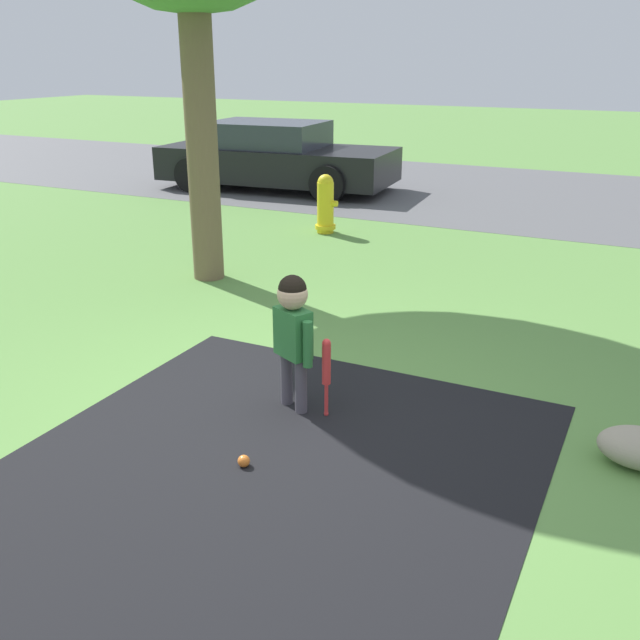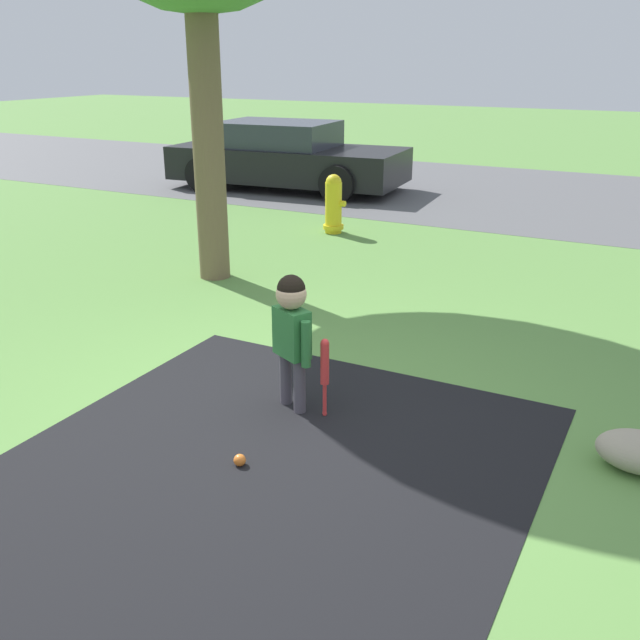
% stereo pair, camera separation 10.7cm
% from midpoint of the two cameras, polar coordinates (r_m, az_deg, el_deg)
% --- Properties ---
extents(ground_plane, '(60.00, 60.00, 0.00)m').
position_cam_midpoint_polar(ground_plane, '(4.77, -2.57, -7.74)').
color(ground_plane, '#5B8C42').
extents(street_strip, '(40.00, 6.00, 0.01)m').
position_cam_midpoint_polar(street_strip, '(12.78, 17.75, 9.38)').
color(street_strip, '#59595B').
rests_on(street_strip, ground).
extents(child, '(0.35, 0.24, 0.94)m').
position_cam_midpoint_polar(child, '(4.64, -1.63, -0.29)').
color(child, '#4C4751').
rests_on(child, ground).
extents(baseball_bat, '(0.06, 0.06, 0.55)m').
position_cam_midpoint_polar(baseball_bat, '(4.62, 1.04, -3.75)').
color(baseball_bat, red).
rests_on(baseball_bat, ground).
extents(sports_ball, '(0.07, 0.07, 0.07)m').
position_cam_midpoint_polar(sports_ball, '(4.25, -5.72, -11.10)').
color(sports_ball, orange).
rests_on(sports_ball, ground).
extents(fire_hydrant, '(0.31, 0.28, 0.78)m').
position_cam_midpoint_polar(fire_hydrant, '(9.59, 1.42, 9.23)').
color(fire_hydrant, yellow).
rests_on(fire_hydrant, ground).
extents(parked_car, '(4.19, 2.12, 1.16)m').
position_cam_midpoint_polar(parked_car, '(12.90, -2.52, 12.90)').
color(parked_car, black).
rests_on(parked_car, ground).
extents(edging_rock, '(0.50, 0.34, 0.23)m').
position_cam_midpoint_polar(edging_rock, '(4.56, 24.88, -9.57)').
color(edging_rock, '#9E937F').
rests_on(edging_rock, ground).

